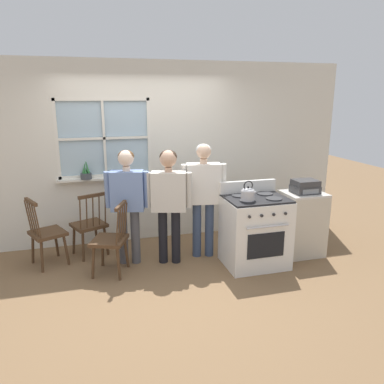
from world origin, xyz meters
name	(u,v)px	position (x,y,z in m)	size (l,w,h in m)	color
ground_plane	(164,277)	(0.00, 0.00, 0.00)	(16.00, 16.00, 0.00)	brown
wall_back	(147,154)	(0.04, 1.40, 1.33)	(6.40, 0.16, 2.70)	silver
chair_by_window	(90,226)	(-0.86, 0.94, 0.44)	(0.54, 0.53, 0.92)	#4C331E
chair_near_wall	(111,241)	(-0.61, 0.29, 0.44)	(0.53, 0.54, 0.92)	#4C331E
chair_center_cluster	(46,234)	(-1.41, 0.77, 0.44)	(0.54, 0.55, 0.92)	#4C331E
person_elderly_left	(128,196)	(-0.36, 0.54, 0.93)	(0.58, 0.30, 1.53)	#4C4C51
person_teen_center	(169,195)	(0.16, 0.41, 0.95)	(0.61, 0.32, 1.53)	black
person_adult_right	(203,190)	(0.66, 0.49, 0.96)	(0.62, 0.28, 1.58)	#384766
stove	(255,231)	(1.24, 0.05, 0.47)	(0.80, 0.68, 1.08)	white
kettle	(248,194)	(1.06, -0.09, 1.02)	(0.21, 0.17, 0.25)	#B7B7BC
potted_plant	(86,173)	(-0.86, 1.31, 1.11)	(0.16, 0.16, 0.28)	#42474C
side_counter	(301,223)	(2.02, 0.20, 0.45)	(0.55, 0.50, 0.90)	beige
stereo	(305,187)	(2.02, 0.18, 0.99)	(0.34, 0.29, 0.18)	#38383A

